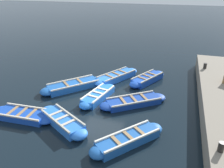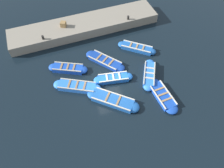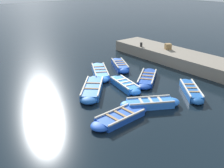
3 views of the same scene
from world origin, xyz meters
TOP-DOWN VIEW (x-y plane):
  - ground_plane at (0.00, 0.00)m, footprint 120.00×120.00m
  - boat_tucked at (-1.86, 0.39)m, footprint 3.41×3.64m
  - boat_far_corner at (0.26, 2.52)m, footprint 2.52×3.65m
  - boat_bow_out at (0.06, -0.36)m, footprint 1.33×3.20m
  - boat_outer_right at (2.53, -3.51)m, footprint 2.76×3.10m
  - boat_end_of_row at (-0.59, -3.18)m, footprint 3.22×2.27m
  - boat_inner_gap at (-2.72, -3.23)m, footprint 3.45×1.16m
  - boat_mid_row at (2.06, -0.37)m, footprint 3.53×2.95m
  - boat_alongside at (2.28, 2.74)m, footprint 2.15×3.22m
  - quay_wall at (6.78, 0.00)m, footprint 2.80×13.96m
  - bollard_north at (5.73, -3.98)m, footprint 0.20×0.20m
  - bollard_mid_north at (5.73, 3.98)m, footprint 0.20×0.20m
  - wooden_crate at (6.81, 1.95)m, footprint 0.63×0.63m

SIDE VIEW (x-z plane):
  - ground_plane at x=0.00m, z-range 0.00..0.00m
  - boat_inner_gap at x=-2.72m, z-range -0.03..0.34m
  - boat_mid_row at x=2.06m, z-range -0.03..0.35m
  - boat_bow_out at x=0.06m, z-range -0.03..0.39m
  - boat_tucked at x=-1.86m, z-range -0.03..0.41m
  - boat_outer_right at x=2.53m, z-range -0.03..0.41m
  - boat_far_corner at x=0.26m, z-range -0.03..0.42m
  - boat_end_of_row at x=-0.59m, z-range -0.03..0.42m
  - boat_alongside at x=2.28m, z-range -0.03..0.43m
  - quay_wall at x=6.78m, z-range 0.00..0.88m
  - bollard_north at x=5.73m, z-range 0.88..1.23m
  - bollard_mid_north at x=5.73m, z-range 0.88..1.23m
  - wooden_crate at x=6.81m, z-range 0.88..1.34m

